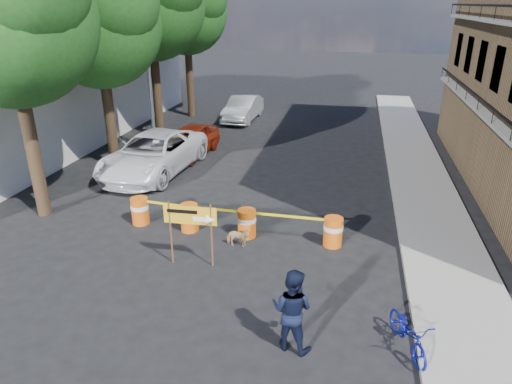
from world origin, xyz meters
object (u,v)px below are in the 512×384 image
at_px(barrel_far_left, 140,210).
at_px(suv_white, 153,154).
at_px(barrel_mid_right, 247,223).
at_px(sedan_silver, 243,108).
at_px(barrel_mid_left, 189,217).
at_px(bicycle, 411,317).
at_px(barrel_far_right, 333,231).
at_px(sedan_red, 189,141).
at_px(detour_sign, 197,221).
at_px(pedestrian, 292,310).
at_px(dog, 238,237).

distance_m(barrel_far_left, suv_white, 4.93).
bearing_deg(barrel_mid_right, sedan_silver, 104.08).
height_order(barrel_mid_left, barrel_mid_right, same).
relative_size(bicycle, sedan_silver, 0.37).
bearing_deg(suv_white, barrel_far_left, -66.72).
xyz_separation_m(barrel_far_right, sedan_red, (-7.14, 7.34, 0.24)).
height_order(barrel_mid_right, detour_sign, detour_sign).
xyz_separation_m(bicycle, suv_white, (-9.60, 8.99, 0.00)).
xyz_separation_m(barrel_mid_left, barrel_far_right, (4.51, -0.02, 0.00)).
height_order(detour_sign, sedan_red, detour_sign).
relative_size(barrel_mid_left, barrel_mid_right, 1.00).
bearing_deg(sedan_red, bicycle, -45.72).
bearing_deg(detour_sign, pedestrian, -45.50).
bearing_deg(barrel_far_right, sedan_red, 134.22).
xyz_separation_m(dog, sedan_red, (-4.39, 8.01, 0.42)).
height_order(barrel_far_left, dog, barrel_far_left).
xyz_separation_m(bicycle, sedan_red, (-8.92, 11.50, -0.12)).
xyz_separation_m(pedestrian, sedan_red, (-6.53, 11.92, -0.22)).
xyz_separation_m(barrel_mid_right, barrel_far_right, (2.64, -0.01, 0.00)).
relative_size(barrel_mid_right, suv_white, 0.15).
bearing_deg(sedan_red, detour_sign, -62.24).
distance_m(barrel_far_left, sedan_red, 7.23).
xyz_separation_m(barrel_mid_left, sedan_red, (-2.63, 7.31, 0.24)).
xyz_separation_m(detour_sign, sedan_red, (-3.60, 9.24, -0.66)).
relative_size(barrel_far_right, suv_white, 0.15).
xyz_separation_m(bicycle, sedan_silver, (-8.10, 18.86, -0.10)).
height_order(pedestrian, suv_white, pedestrian).
distance_m(barrel_mid_left, sedan_silver, 14.78).
xyz_separation_m(barrel_far_right, bicycle, (1.78, -4.17, 0.36)).
distance_m(barrel_mid_right, barrel_far_right, 2.64).
relative_size(barrel_far_right, detour_sign, 0.48).
distance_m(barrel_mid_right, detour_sign, 2.30).
distance_m(pedestrian, sedan_silver, 20.11).
bearing_deg(sedan_silver, barrel_mid_right, -73.44).
xyz_separation_m(barrel_mid_left, pedestrian, (3.90, -4.61, 0.46)).
height_order(dog, suv_white, suv_white).
bearing_deg(barrel_far_left, suv_white, 108.48).
bearing_deg(dog, barrel_far_right, -78.78).
distance_m(barrel_mid_left, dog, 1.90).
height_order(barrel_far_right, suv_white, suv_white).
height_order(barrel_mid_right, dog, barrel_mid_right).
bearing_deg(pedestrian, barrel_far_right, -83.95).
xyz_separation_m(barrel_far_left, sedan_red, (-0.88, 7.18, 0.24)).
bearing_deg(suv_white, sedan_red, 79.69).
relative_size(barrel_far_right, bicycle, 0.54).
height_order(barrel_mid_left, detour_sign, detour_sign).
bearing_deg(sedan_silver, detour_sign, -78.02).
xyz_separation_m(barrel_far_right, pedestrian, (-0.61, -4.58, 0.46)).
bearing_deg(pedestrian, sedan_silver, -59.90).
bearing_deg(detour_sign, bicycle, -26.14).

